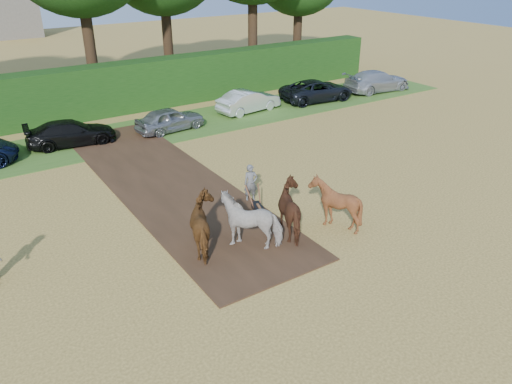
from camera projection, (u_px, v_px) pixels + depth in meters
ground at (217, 275)px, 15.53m from camera, size 120.00×120.00×0.00m
earth_strip at (168, 184)px, 21.52m from camera, size 4.50×17.00×0.05m
grass_verge at (85, 144)px, 26.05m from camera, size 50.00×5.00×0.03m
hedgerow at (59, 97)px, 28.78m from camera, size 46.00×1.60×3.00m
plough_team at (273, 213)px, 17.21m from camera, size 6.44×4.67×1.86m
parked_cars at (160, 119)px, 27.69m from camera, size 41.39×3.21×1.48m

